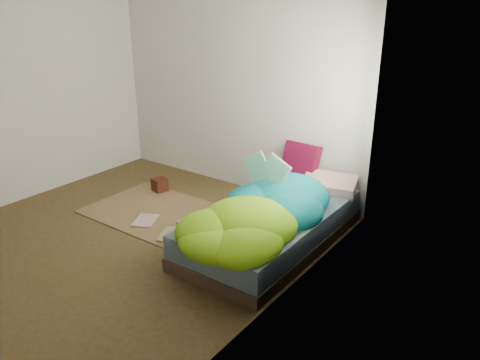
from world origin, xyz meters
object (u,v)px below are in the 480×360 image
open_book (266,159)px  floor_book_a (136,220)px  wooden_box (160,185)px  bed (272,227)px  pillow_magenta (301,161)px  floor_book_b (185,218)px

open_book → floor_book_a: bearing=-160.9°
open_book → wooden_box: open_book is taller
bed → pillow_magenta: bearing=103.1°
pillow_magenta → open_book: bearing=-82.3°
bed → pillow_magenta: size_ratio=4.92×
pillow_magenta → wooden_box: 1.78m
floor_book_b → floor_book_a: bearing=-132.0°
pillow_magenta → wooden_box: size_ratio=2.58×
bed → floor_book_b: bed is taller
open_book → pillow_magenta: bearing=88.7°
pillow_magenta → open_book: open_book is taller
pillow_magenta → wooden_box: pillow_magenta is taller
pillow_magenta → floor_book_a: (-1.21, -1.40, -0.52)m
pillow_magenta → floor_book_b: pillow_magenta is taller
wooden_box → floor_book_a: size_ratio=0.52×
floor_book_a → pillow_magenta: bearing=23.1°
floor_book_a → wooden_box: bearing=91.3°
bed → pillow_magenta: (-0.21, 0.92, 0.37)m
bed → open_book: size_ratio=4.86×
pillow_magenta → open_book: size_ratio=0.99×
bed → floor_book_a: (-1.42, -0.48, -0.14)m
bed → floor_book_a: bearing=-161.3°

